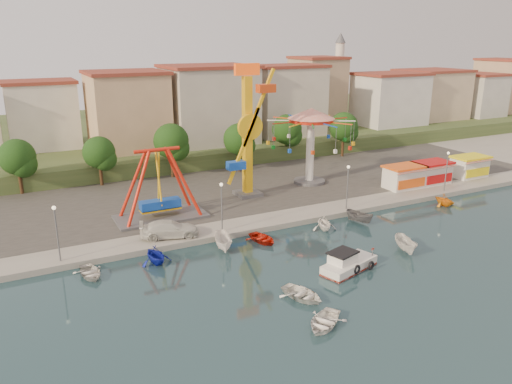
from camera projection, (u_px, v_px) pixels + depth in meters
ground at (361, 270)px, 44.85m from camera, size 200.00×200.00×0.00m
quay_deck at (161, 143)px, 97.54m from camera, size 200.00×100.00×0.60m
asphalt_pad at (227, 182)px, 70.20m from camera, size 90.00×28.00×0.01m
hill_terrace at (153, 133)px, 101.44m from camera, size 200.00×60.00×3.00m
pirate_ship_ride at (159, 185)px, 55.08m from camera, size 10.00×5.00×8.00m
kamikaze_tower at (250, 134)px, 61.69m from camera, size 4.83×3.10×16.50m
wave_swinger at (311, 129)px, 67.59m from camera, size 11.60×11.60×10.40m
booth_left at (404, 177)px, 66.92m from camera, size 5.40×3.78×3.08m
booth_mid at (431, 172)px, 69.10m from camera, size 5.40×3.78×3.08m
booth_right at (469, 166)px, 72.33m from camera, size 5.40×3.78×3.08m
lamp_post_0 at (57, 235)px, 44.60m from camera, size 0.14×0.14×5.00m
lamp_post_1 at (222, 209)px, 51.53m from camera, size 0.14×0.14×5.00m
lamp_post_2 at (347, 188)px, 58.46m from camera, size 0.14×0.14×5.00m
lamp_post_3 at (446, 172)px, 65.39m from camera, size 0.14×0.14×5.00m
tree_0 at (17, 157)px, 63.44m from camera, size 4.60×4.60×7.19m
tree_1 at (99, 152)px, 67.23m from camera, size 4.35×4.35×6.80m
tree_2 at (171, 141)px, 70.98m from camera, size 5.02×5.02×7.85m
tree_3 at (239, 139)px, 74.19m from camera, size 4.68×4.68×7.32m
tree_4 at (287, 129)px, 81.01m from camera, size 4.86×4.86×7.60m
tree_5 at (344, 127)px, 83.80m from camera, size 4.83×4.83×7.54m
building_1 at (44, 123)px, 77.18m from camera, size 12.33×9.01×8.63m
building_2 at (128, 109)px, 82.98m from camera, size 11.95×9.28×11.23m
building_3 at (212, 112)px, 86.57m from camera, size 12.59×10.50×9.20m
building_4 at (271, 105)px, 95.29m from camera, size 10.75×9.23×9.24m
building_5 at (334, 98)px, 99.17m from camera, size 12.77×10.96×11.21m
building_6 at (385, 93)px, 102.77m from camera, size 8.23×8.98×12.36m
building_7 at (411, 96)px, 112.65m from camera, size 11.59×10.93×8.76m
building_8 at (479, 87)px, 112.56m from camera, size 12.84×9.28×12.58m
building_9 at (507, 91)px, 121.27m from camera, size 12.95×9.17×9.21m
minaret at (339, 76)px, 102.69m from camera, size 2.80×2.80×18.00m
cabin_motorboat at (348, 264)px, 44.75m from camera, size 6.08×3.72×2.01m
rowboat_a at (302, 294)px, 39.84m from camera, size 3.76×4.47×0.79m
rowboat_b at (324, 322)px, 36.01m from camera, size 4.66×4.36×0.79m
skiff at (406, 245)px, 48.49m from camera, size 2.57×4.01×1.45m
van at (169, 229)px, 50.53m from camera, size 6.28×3.76×1.71m
moored_boat_0 at (90, 273)px, 43.58m from camera, size 2.86×3.75×0.72m
moored_boat_1 at (156, 255)px, 45.98m from camera, size 3.30×3.66×1.71m
moored_boat_2 at (224, 242)px, 48.96m from camera, size 2.56×4.36×1.58m
moored_boat_3 at (263, 239)px, 50.95m from camera, size 3.19×4.01×0.74m
moored_boat_4 at (324, 223)px, 54.11m from camera, size 3.27×3.57×1.59m
moored_boat_5 at (360, 217)px, 56.22m from camera, size 2.32×3.75×1.36m
moored_boat_7 at (444, 200)px, 61.90m from camera, size 2.63×3.01×1.54m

